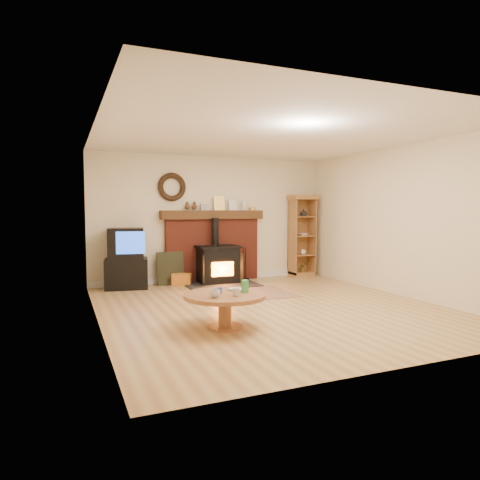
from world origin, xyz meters
name	(u,v)px	position (x,y,z in m)	size (l,w,h in m)	color
ground	(270,307)	(0.00, 0.00, 0.00)	(5.50, 5.50, 0.00)	#AA7B46
room_shell	(267,195)	(-0.02, 0.09, 1.72)	(5.02, 5.52, 2.61)	beige
chimney_breast	(213,243)	(0.00, 2.67, 0.80)	(2.20, 0.22, 1.78)	maroon
wood_stove	(218,265)	(-0.02, 2.28, 0.38)	(1.40, 1.00, 1.33)	black
area_rug	(243,294)	(0.01, 1.09, 0.01)	(1.71, 1.18, 0.01)	brown
tv_unit	(126,260)	(-1.80, 2.47, 0.55)	(0.86, 0.67, 1.15)	black
curio_cabinet	(302,236)	(2.08, 2.55, 0.91)	(0.59, 0.42, 1.82)	brown
firelog_box	(182,279)	(-0.75, 2.40, 0.11)	(0.37, 0.23, 0.23)	orange
leaning_painting	(170,268)	(-0.93, 2.55, 0.33)	(0.55, 0.03, 0.66)	black
fire_tools	(245,275)	(0.67, 2.50, 0.11)	(0.16, 0.16, 0.70)	black
coffee_table	(225,300)	(-1.05, -0.82, 0.36)	(1.04, 1.04, 0.60)	brown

